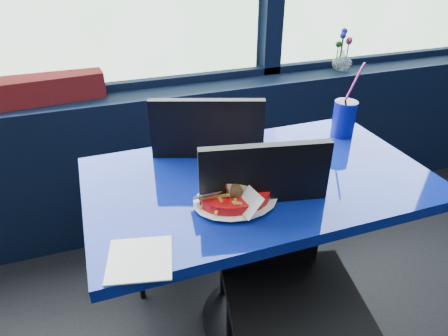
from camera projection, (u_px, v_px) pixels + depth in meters
window_sill at (143, 162)px, 2.21m from camera, size 5.00×0.26×0.80m
near_table at (257, 217)px, 1.50m from camera, size 1.20×0.70×0.75m
chair_near_front at (282, 271)px, 1.29m from camera, size 0.50×0.51×0.95m
chair_near_back at (191, 183)px, 1.72m from camera, size 0.56×0.57×0.98m
planter_box at (37, 89)px, 1.87m from camera, size 0.61×0.20×0.12m
flower_vase at (342, 58)px, 2.29m from camera, size 0.12×0.12×0.24m
food_basket at (237, 194)px, 1.25m from camera, size 0.30×0.30×0.09m
ketchup_bottle at (233, 127)px, 1.55m from camera, size 0.06×0.06×0.21m
soda_cup at (344, 118)px, 1.66m from camera, size 0.09×0.09×0.32m
napkin at (140, 259)px, 1.05m from camera, size 0.20×0.20×0.00m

